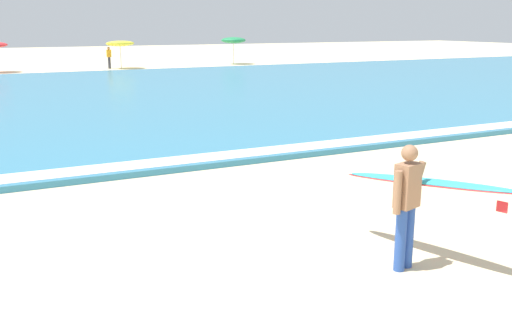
{
  "coord_description": "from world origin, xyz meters",
  "views": [
    {
      "loc": [
        -1.69,
        -5.76,
        3.27
      ],
      "look_at": [
        2.38,
        2.45,
        1.1
      ],
      "focal_mm": 40.61,
      "sensor_mm": 36.0,
      "label": 1
    }
  ],
  "objects_px": {
    "beachgoer_near_row_left": "(109,57)",
    "beach_umbrella_2": "(120,44)",
    "beach_umbrella_3": "(233,40)",
    "surfer_with_board": "(418,192)"
  },
  "relations": [
    {
      "from": "beach_umbrella_2",
      "to": "beach_umbrella_3",
      "type": "distance_m",
      "value": 9.37
    },
    {
      "from": "beach_umbrella_3",
      "to": "beachgoer_near_row_left",
      "type": "relative_size",
      "value": 1.37
    },
    {
      "from": "beach_umbrella_3",
      "to": "beachgoer_near_row_left",
      "type": "distance_m",
      "value": 10.19
    },
    {
      "from": "beach_umbrella_2",
      "to": "beachgoer_near_row_left",
      "type": "xyz_separation_m",
      "value": [
        -0.78,
        0.35,
        -0.97
      ]
    },
    {
      "from": "beach_umbrella_3",
      "to": "beachgoer_near_row_left",
      "type": "xyz_separation_m",
      "value": [
        -10.13,
        -0.3,
        -1.07
      ]
    },
    {
      "from": "surfer_with_board",
      "to": "beach_umbrella_2",
      "type": "xyz_separation_m",
      "value": [
        4.88,
        37.09,
        0.78
      ]
    },
    {
      "from": "surfer_with_board",
      "to": "beach_umbrella_3",
      "type": "height_order",
      "value": "beach_umbrella_3"
    },
    {
      "from": "beach_umbrella_2",
      "to": "beach_umbrella_3",
      "type": "bearing_deg",
      "value": 3.95
    },
    {
      "from": "surfer_with_board",
      "to": "beachgoer_near_row_left",
      "type": "xyz_separation_m",
      "value": [
        4.11,
        37.44,
        -0.19
      ]
    },
    {
      "from": "beachgoer_near_row_left",
      "to": "beach_umbrella_2",
      "type": "bearing_deg",
      "value": -24.06
    }
  ]
}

